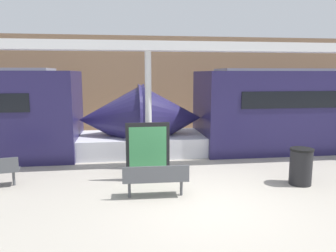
{
  "coord_description": "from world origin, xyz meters",
  "views": [
    {
      "loc": [
        -1.84,
        -6.98,
        3.0
      ],
      "look_at": [
        -0.46,
        2.94,
        1.4
      ],
      "focal_mm": 35.0,
      "sensor_mm": 36.0,
      "label": 1
    }
  ],
  "objects_px": {
    "bench_near": "(156,178)",
    "poster_board": "(148,152)",
    "trash_bin": "(301,166)",
    "support_column_near": "(148,112)"
  },
  "relations": [
    {
      "from": "bench_near",
      "to": "poster_board",
      "type": "distance_m",
      "value": 1.36
    },
    {
      "from": "bench_near",
      "to": "poster_board",
      "type": "xyz_separation_m",
      "value": [
        -0.09,
        1.32,
        0.34
      ]
    },
    {
      "from": "bench_near",
      "to": "poster_board",
      "type": "bearing_deg",
      "value": 95.4
    },
    {
      "from": "trash_bin",
      "to": "support_column_near",
      "type": "bearing_deg",
      "value": 153.54
    },
    {
      "from": "bench_near",
      "to": "poster_board",
      "type": "height_order",
      "value": "poster_board"
    },
    {
      "from": "trash_bin",
      "to": "poster_board",
      "type": "height_order",
      "value": "poster_board"
    },
    {
      "from": "trash_bin",
      "to": "support_column_near",
      "type": "height_order",
      "value": "support_column_near"
    },
    {
      "from": "poster_board",
      "to": "support_column_near",
      "type": "relative_size",
      "value": 0.45
    },
    {
      "from": "bench_near",
      "to": "trash_bin",
      "type": "xyz_separation_m",
      "value": [
        4.02,
        0.43,
        0.01
      ]
    },
    {
      "from": "bench_near",
      "to": "support_column_near",
      "type": "height_order",
      "value": "support_column_near"
    }
  ]
}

